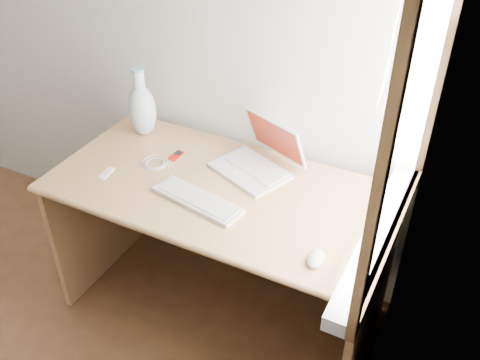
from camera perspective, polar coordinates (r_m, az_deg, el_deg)
The scene contains 10 objects.
back_wall at distance 2.88m, azimuth -16.71°, elevation 17.93°, with size 3.50×0.04×2.60m, color silver.
window at distance 1.77m, azimuth 17.66°, elevation 5.91°, with size 0.11×0.99×1.10m.
desk at distance 2.46m, azimuth -1.14°, elevation -3.77°, with size 1.45×0.72×0.77m.
laptop at distance 2.36m, azimuth 1.54°, elevation 2.39°, with size 0.39×0.38×0.22m.
external_keyboard at distance 2.18m, azimuth -4.55°, elevation -2.10°, with size 0.42×0.19×0.02m.
mouse at distance 1.93m, azimuth 8.11°, elevation -8.28°, with size 0.06×0.10×0.03m, color white.
ipod at distance 2.48m, azimuth -6.83°, elevation 2.62°, with size 0.04×0.09×0.01m.
cable_coil at distance 2.44m, azimuth -9.08°, elevation 1.85°, with size 0.12×0.12×0.01m, color white.
remote at distance 2.41m, azimuth -14.06°, elevation 0.71°, with size 0.03×0.09×0.01m, color white.
vase at distance 2.61m, azimuth -10.42°, elevation 7.50°, with size 0.13×0.13×0.34m.
Camera 1 is at (1.91, -0.25, 2.11)m, focal length 40.00 mm.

